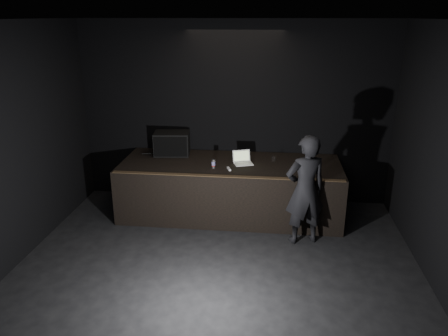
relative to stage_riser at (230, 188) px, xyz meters
The scene contains 11 objects.
ground 2.78m from the stage_riser, 90.00° to the right, with size 7.00×7.00×0.00m, color black.
room_walls 3.13m from the stage_riser, 90.00° to the right, with size 6.10×7.10×3.52m.
stage_riser is the anchor object (origin of this frame).
riser_lip 0.87m from the stage_riser, 90.00° to the right, with size 3.92×0.10×0.01m, color brown.
stage_monitor 1.43m from the stage_riser, 161.50° to the left, with size 0.71×0.55×0.44m.
cable 1.52m from the stage_riser, 161.95° to the left, with size 0.02×0.02×0.84m, color black.
laptop 0.60m from the stage_riser, ahead, with size 0.41×0.39×0.22m.
beer_can 0.71m from the stage_riser, 131.35° to the right, with size 0.07×0.07×0.16m.
plastic_cup 0.97m from the stage_riser, 12.21° to the left, with size 0.08×0.08×0.10m, color white.
wii_remote 0.63m from the stage_riser, 88.55° to the right, with size 0.04×0.16×0.03m, color silver.
person 1.66m from the stage_riser, 36.27° to the right, with size 0.66×0.44×1.82m, color black.
Camera 1 is at (0.74, -4.78, 3.55)m, focal length 35.00 mm.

